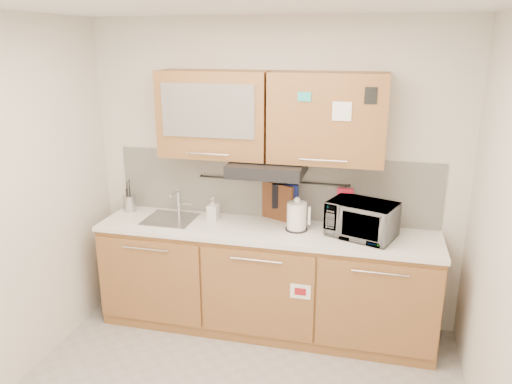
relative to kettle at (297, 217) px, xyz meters
The scene contains 18 objects.
ceiling 2.01m from the kettle, 101.74° to the right, with size 3.20×3.20×0.00m, color white.
wall_back 0.46m from the kettle, 132.77° to the left, with size 3.20×3.20×0.00m, color silver.
base_cabinet 0.68m from the kettle, behind, with size 2.80×0.64×0.88m.
countertop 0.29m from the kettle, behind, with size 2.82×0.62×0.04m, color white.
backsplash 0.40m from the kettle, 134.05° to the left, with size 2.80×0.02×0.56m, color silver.
upper_cabinets 0.84m from the kettle, 159.27° to the left, with size 1.82×0.37×0.70m.
range_hood 0.46m from the kettle, behind, with size 0.60×0.46×0.10m, color black.
sink 1.11m from the kettle, behind, with size 0.42×0.40×0.26m.
utensil_rail 0.41m from the kettle, 138.51° to the left, with size 0.02×0.02×1.30m, color black.
utensil_crock 1.56m from the kettle, behind, with size 0.13×0.13×0.29m.
kettle is the anchor object (origin of this frame).
toaster 0.60m from the kettle, ahead, with size 0.29×0.21×0.20m.
microwave 0.52m from the kettle, ahead, with size 0.51×0.34×0.28m, color #999999.
soap_bottle 0.74m from the kettle, behind, with size 0.09×0.09×0.20m, color #999999.
cutting_board 0.30m from the kettle, 136.38° to the left, with size 0.35×0.03×0.43m, color brown.
oven_mitt 0.25m from the kettle, 113.98° to the left, with size 0.13×0.03×0.22m, color #213097.
dark_pouch 0.30m from the kettle, 130.99° to the left, with size 0.13×0.04×0.21m, color black.
pot_holder 0.44m from the kettle, 29.91° to the left, with size 0.13×0.02×0.16m, color red.
Camera 1 is at (0.84, -2.57, 2.41)m, focal length 35.00 mm.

